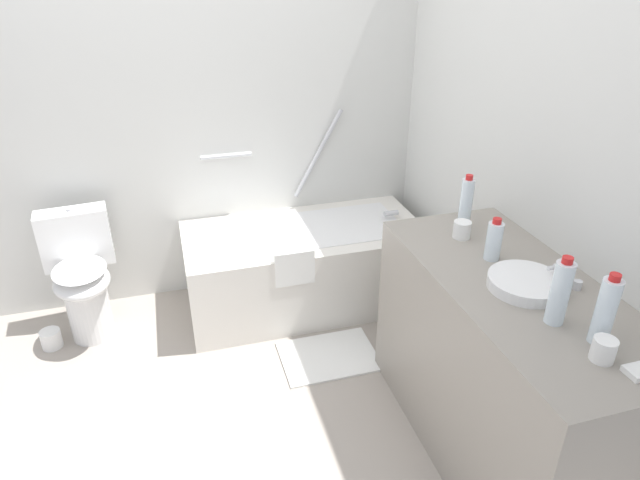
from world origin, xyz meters
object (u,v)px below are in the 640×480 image
toilet (82,276)px  drinking_glass_0 (604,350)px  toilet_paper_roll (51,339)px  bathtub (305,263)px  bath_mat (329,356)px  water_bottle_2 (494,241)px  water_bottle_3 (466,203)px  drinking_glass_1 (462,230)px  sink_basin (526,283)px  water_bottle_0 (605,311)px  sink_faucet (565,274)px  water_bottle_1 (560,292)px

toilet → drinking_glass_0: drinking_glass_0 is taller
toilet_paper_roll → bathtub: bearing=2.2°
drinking_glass_0 → bath_mat: size_ratio=0.15×
water_bottle_2 → toilet_paper_roll: water_bottle_2 is taller
water_bottle_3 → drinking_glass_1: bearing=-123.3°
sink_basin → drinking_glass_0: size_ratio=3.69×
water_bottle_0 → toilet_paper_roll: size_ratio=2.29×
water_bottle_3 → water_bottle_2: bearing=-97.8°
sink_basin → toilet: bearing=141.4°
sink_basin → water_bottle_3: 0.55m
bathtub → toilet_paper_roll: bathtub is taller
toilet → sink_basin: size_ratio=2.58×
water_bottle_3 → toilet_paper_roll: 2.35m
sink_basin → toilet_paper_roll: 2.51m
water_bottle_3 → sink_faucet: bearing=-76.7°
sink_faucet → water_bottle_2: size_ratio=0.83×
drinking_glass_0 → toilet_paper_roll: 2.75m
toilet → bath_mat: size_ratio=1.42×
sink_faucet → bath_mat: sink_faucet is taller
drinking_glass_1 → bath_mat: drinking_glass_1 is taller
drinking_glass_1 → bath_mat: size_ratio=0.15×
water_bottle_0 → toilet_paper_roll: water_bottle_0 is taller
water_bottle_0 → bath_mat: (-0.55, 1.14, -0.95)m
toilet → water_bottle_2: bearing=50.7°
bathtub → water_bottle_1: bathtub is taller
sink_faucet → water_bottle_3: size_ratio=0.61×
water_bottle_2 → bath_mat: water_bottle_2 is taller
drinking_glass_0 → drinking_glass_1: bearing=90.2°
drinking_glass_1 → toilet: bearing=151.0°
water_bottle_3 → sink_basin: bearing=-94.5°
water_bottle_3 → bath_mat: bearing=155.4°
sink_faucet → water_bottle_2: 0.29m
toilet → drinking_glass_1: bearing=55.3°
water_bottle_0 → water_bottle_3: bearing=89.4°
water_bottle_0 → water_bottle_3: size_ratio=1.01×
drinking_glass_1 → toilet_paper_roll: bearing=155.9°
toilet → sink_basin: 2.31m
toilet_paper_roll → sink_basin: bearing=-33.6°
sink_faucet → water_bottle_1: size_ratio=0.60×
water_bottle_1 → toilet: bearing=136.9°
water_bottle_0 → water_bottle_2: bearing=93.2°
water_bottle_1 → sink_basin: bearing=80.8°
water_bottle_2 → bath_mat: bearing=132.7°
sink_faucet → water_bottle_0: size_ratio=0.60×
sink_basin → drinking_glass_0: drinking_glass_0 is taller
toilet → drinking_glass_0: bearing=38.0°
drinking_glass_0 → toilet_paper_roll: drinking_glass_0 is taller
bathtub → drinking_glass_1: 1.21m
toilet → water_bottle_3: 2.09m
water_bottle_1 → drinking_glass_1: size_ratio=3.25×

